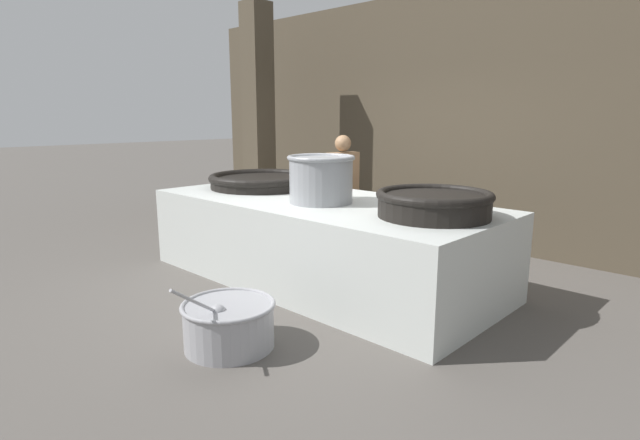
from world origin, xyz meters
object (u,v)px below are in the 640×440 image
giant_wok_far (434,203)px  stock_pot (321,178)px  prep_bowl_vegetables (229,322)px  cook (342,189)px  giant_wok_near (262,180)px

giant_wok_far → stock_pot: 1.28m
prep_bowl_vegetables → cook: bearing=114.6°
giant_wok_near → giant_wok_far: 2.58m
giant_wok_far → stock_pot: bearing=-173.3°
prep_bowl_vegetables → stock_pot: bearing=107.6°
giant_wok_far → prep_bowl_vegetables: size_ratio=1.10×
stock_pot → cook: 1.52m
prep_bowl_vegetables → giant_wok_far: bearing=66.4°
giant_wok_near → prep_bowl_vegetables: giant_wok_near is taller
giant_wok_near → prep_bowl_vegetables: 2.73m
giant_wok_far → prep_bowl_vegetables: bearing=-113.6°
giant_wok_near → cook: bearing=61.9°
cook → stock_pot: bearing=131.2°
cook → prep_bowl_vegetables: (1.30, -2.84, -0.64)m
stock_pot → prep_bowl_vegetables: stock_pot is taller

